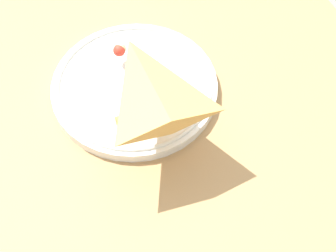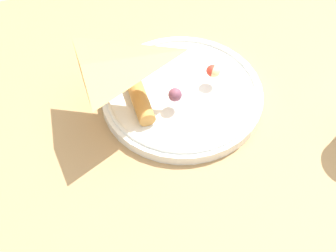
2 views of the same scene
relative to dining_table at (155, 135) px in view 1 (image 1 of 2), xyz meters
The scene contains 2 objects.
dining_table is the anchor object (origin of this frame).
plate_pizza 0.13m from the dining_table, 119.55° to the right, with size 0.24×0.24×0.05m.
Camera 1 is at (0.43, -0.16, 1.35)m, focal length 55.00 mm.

